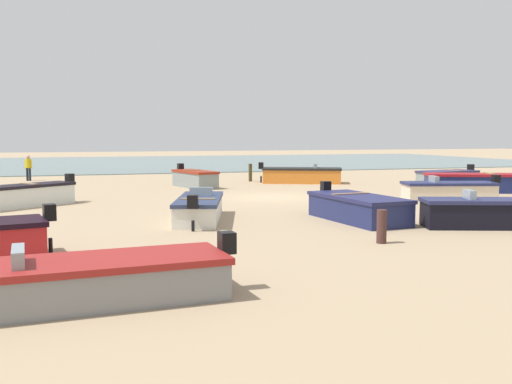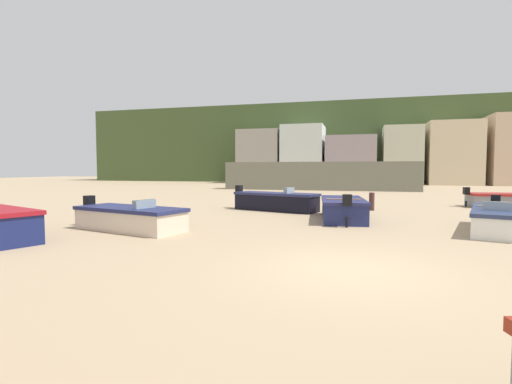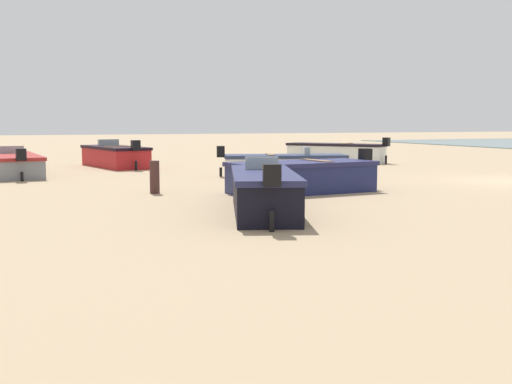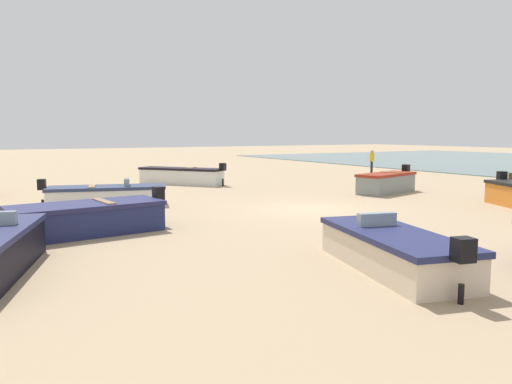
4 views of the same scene
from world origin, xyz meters
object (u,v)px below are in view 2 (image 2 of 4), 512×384
object	(u,v)px
boat_black_0	(276,201)
boat_cream_5	(130,218)
boat_navy_3	(343,209)
boat_white_9	(496,219)
mooring_post_mid_beach	(372,202)

from	to	relation	value
boat_black_0	boat_cream_5	world-z (taller)	boat_black_0
boat_black_0	boat_navy_3	size ratio (longest dim) A/B	1.04
boat_black_0	boat_white_9	distance (m)	9.46
boat_black_0	boat_navy_3	bearing A→B (deg)	71.53
mooring_post_mid_beach	boat_navy_3	bearing A→B (deg)	-108.01
boat_cream_5	boat_white_9	size ratio (longest dim) A/B	0.93
boat_black_0	boat_cream_5	size ratio (longest dim) A/B	1.05
mooring_post_mid_beach	boat_cream_5	bearing A→B (deg)	-133.59
boat_navy_3	boat_white_9	xyz separation A→B (m)	(5.07, -1.71, -0.04)
boat_white_9	mooring_post_mid_beach	distance (m)	6.77
boat_black_0	boat_navy_3	world-z (taller)	boat_black_0
boat_navy_3	mooring_post_mid_beach	distance (m)	4.08
boat_cream_5	boat_white_9	bearing A→B (deg)	118.80
boat_white_9	boat_cream_5	bearing A→B (deg)	30.25
boat_white_9	mooring_post_mid_beach	xyz separation A→B (m)	(-3.81, 5.60, 0.05)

